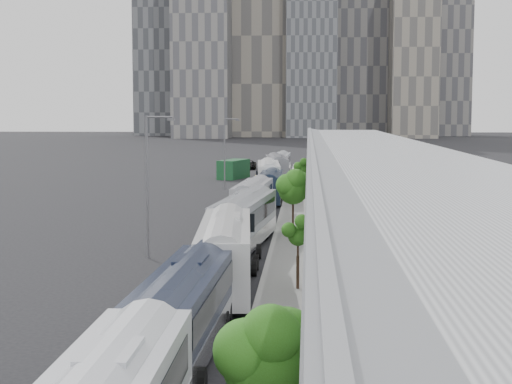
# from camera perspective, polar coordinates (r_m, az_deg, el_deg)

# --- Properties ---
(sidewalk) EXTENTS (10.00, 170.00, 0.12)m
(sidewalk) POSITION_cam_1_polar(r_m,az_deg,el_deg) (65.62, 5.72, -2.88)
(sidewalk) COLOR gray
(sidewalk) RESTS_ON ground
(lane_line) EXTENTS (0.12, 160.00, 0.02)m
(lane_line) POSITION_cam_1_polar(r_m,az_deg,el_deg) (66.11, -3.43, -2.84)
(lane_line) COLOR gold
(lane_line) RESTS_ON ground
(depot) EXTENTS (12.45, 160.40, 7.20)m
(depot) POSITION_cam_1_polar(r_m,az_deg,el_deg) (65.45, 9.24, 0.10)
(depot) COLOR gray
(depot) RESTS_ON ground
(skyline) EXTENTS (145.00, 64.00, 120.00)m
(skyline) POSITION_cam_1_polar(r_m,az_deg,el_deg) (336.64, 2.18, 12.76)
(skyline) COLOR slate
(skyline) RESTS_ON ground
(bus_1) EXTENTS (2.92, 12.86, 3.74)m
(bus_1) POSITION_cam_1_polar(r_m,az_deg,el_deg) (32.73, -5.13, -8.98)
(bus_1) COLOR black
(bus_1) RESTS_ON ground
(bus_2) EXTENTS (3.84, 14.05, 4.06)m
(bus_2) POSITION_cam_1_polar(r_m,az_deg,el_deg) (44.23, -2.25, -4.90)
(bus_2) COLOR silver
(bus_2) RESTS_ON ground
(bus_3) EXTENTS (4.13, 13.82, 3.98)m
(bus_3) POSITION_cam_1_polar(r_m,az_deg,el_deg) (58.14, -0.83, -2.36)
(bus_3) COLOR gray
(bus_3) RESTS_ON ground
(bus_4) EXTENTS (3.28, 12.57, 3.64)m
(bus_4) POSITION_cam_1_polar(r_m,az_deg,el_deg) (73.55, -0.24, -0.76)
(bus_4) COLOR #A1A2AB
(bus_4) RESTS_ON ground
(bus_5) EXTENTS (2.70, 12.03, 3.51)m
(bus_5) POSITION_cam_1_polar(r_m,az_deg,el_deg) (87.07, 1.10, 0.22)
(bus_5) COLOR black
(bus_5) RESTS_ON ground
(bus_6) EXTENTS (3.56, 13.52, 3.91)m
(bus_6) POSITION_cam_1_polar(r_m,az_deg,el_deg) (99.01, 0.91, 0.99)
(bus_6) COLOR white
(bus_6) RESTS_ON ground
(bus_7) EXTENTS (3.99, 13.62, 3.92)m
(bus_7) POSITION_cam_1_polar(r_m,az_deg,el_deg) (112.90, 1.50, 1.58)
(bus_7) COLOR slate
(bus_7) RESTS_ON ground
(bus_8) EXTENTS (2.77, 12.27, 3.57)m
(bus_8) POSITION_cam_1_polar(r_m,az_deg,el_deg) (126.47, 1.85, 1.96)
(bus_8) COLOR #B4B7BF
(bus_8) RESTS_ON ground
(tree_0) EXTENTS (2.48, 2.48, 4.49)m
(tree_0) POSITION_cam_1_polar(r_m,az_deg,el_deg) (22.69, 0.60, -11.32)
(tree_0) COLOR black
(tree_0) RESTS_ON ground
(tree_1) EXTENTS (1.12, 1.12, 3.82)m
(tree_1) POSITION_cam_1_polar(r_m,az_deg,el_deg) (43.63, 3.07, -3.14)
(tree_1) COLOR black
(tree_1) RESTS_ON ground
(tree_2) EXTENTS (2.52, 2.52, 5.14)m
(tree_2) POSITION_cam_1_polar(r_m,az_deg,el_deg) (65.74, 2.72, 0.50)
(tree_2) COLOR black
(tree_2) RESTS_ON ground
(tree_3) EXTENTS (1.36, 1.36, 4.28)m
(tree_3) POSITION_cam_1_polar(r_m,az_deg,el_deg) (90.61, 3.38, 1.72)
(tree_3) COLOR black
(tree_3) RESTS_ON ground
(street_lamp_near) EXTENTS (2.04, 0.22, 9.73)m
(street_lamp_near) POSITION_cam_1_polar(r_m,az_deg,el_deg) (53.53, -7.75, 1.07)
(street_lamp_near) COLOR #59595E
(street_lamp_near) RESTS_ON ground
(street_lamp_far) EXTENTS (2.04, 0.22, 9.21)m
(street_lamp_far) POSITION_cam_1_polar(r_m,az_deg,el_deg) (101.63, -2.20, 3.17)
(street_lamp_far) COLOR #59595E
(street_lamp_far) RESTS_ON ground
(shipping_container) EXTENTS (4.59, 7.22, 2.84)m
(shipping_container) POSITION_cam_1_polar(r_m,az_deg,el_deg) (118.55, -1.64, 1.67)
(shipping_container) COLOR #134021
(shipping_container) RESTS_ON ground
(suv) EXTENTS (2.68, 5.61, 1.54)m
(suv) POSITION_cam_1_polar(r_m,az_deg,el_deg) (138.37, -0.54, 1.99)
(suv) COLOR black
(suv) RESTS_ON ground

